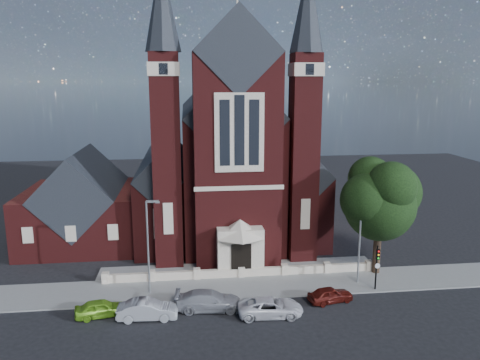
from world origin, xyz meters
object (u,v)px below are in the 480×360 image
at_px(church, 225,159).
at_px(traffic_signal, 377,262).
at_px(car_silver_a, 147,310).
at_px(car_white_suv, 270,307).
at_px(car_lime_van, 101,308).
at_px(street_lamp_right, 361,234).
at_px(car_silver_b, 209,301).
at_px(street_tree, 382,201).
at_px(car_dark_red, 330,295).
at_px(parish_hall, 83,207).
at_px(street_lamp_left, 149,242).

xyz_separation_m(church, traffic_signal, (11.00, -20.52, -5.60)).
distance_m(car_silver_a, car_white_suv, 9.23).
xyz_separation_m(church, car_lime_van, (-11.37, -22.33, -7.53)).
bearing_deg(street_lamp_right, traffic_signal, -59.99).
xyz_separation_m(street_lamp_right, car_white_suv, (-8.74, -4.77, -3.91)).
bearing_deg(car_silver_b, traffic_signal, -78.26).
bearing_deg(car_white_suv, street_tree, -57.52).
bearing_deg(car_dark_red, street_lamp_right, -61.02).
bearing_deg(street_tree, car_dark_red, -141.40).
bearing_deg(parish_hall, car_white_suv, -47.25).
relative_size(church, traffic_signal, 8.72).
distance_m(street_tree, car_white_suv, 14.42).
distance_m(parish_hall, street_lamp_left, 16.18).
bearing_deg(car_lime_van, car_dark_red, -99.92).
xyz_separation_m(traffic_signal, car_dark_red, (-4.46, -1.55, -1.95)).
bearing_deg(car_lime_van, car_white_suv, -106.95).
relative_size(street_lamp_right, car_silver_b, 1.54).
relative_size(church, car_silver_a, 7.80).
distance_m(church, street_lamp_right, 21.76).
bearing_deg(car_white_suv, car_silver_b, 74.51).
height_order(parish_hall, car_dark_red, parish_hall).
distance_m(parish_hall, car_dark_red, 28.51).
xyz_separation_m(traffic_signal, car_silver_b, (-14.22, -1.71, -1.82)).
distance_m(street_lamp_left, car_silver_a, 5.70).
relative_size(car_lime_van, car_white_suv, 0.78).
height_order(traffic_signal, car_silver_b, traffic_signal).
height_order(street_tree, car_white_suv, street_tree).
bearing_deg(car_silver_a, traffic_signal, -80.32).
distance_m(traffic_signal, car_silver_a, 19.14).
relative_size(traffic_signal, car_silver_a, 0.89).
height_order(street_tree, car_lime_van, street_tree).
bearing_deg(street_tree, car_white_suv, -150.07).
relative_size(car_silver_b, car_white_suv, 1.06).
bearing_deg(church, street_tree, -53.83).
height_order(car_lime_van, car_dark_red, car_lime_van).
relative_size(car_lime_van, car_dark_red, 1.04).
relative_size(street_lamp_left, car_lime_van, 2.10).
height_order(parish_hall, car_silver_b, parish_hall).
bearing_deg(car_silver_a, street_lamp_right, -75.08).
height_order(street_lamp_right, traffic_signal, street_lamp_right).
bearing_deg(parish_hall, traffic_signal, -29.98).
relative_size(car_silver_b, car_dark_red, 1.42).
bearing_deg(car_silver_b, car_white_suv, -103.14).
height_order(street_lamp_right, car_dark_red, street_lamp_right).
distance_m(street_tree, car_silver_a, 22.19).
bearing_deg(car_white_suv, car_silver_a, 88.98).
relative_size(street_lamp_left, traffic_signal, 2.02).
height_order(church, traffic_signal, church).
bearing_deg(street_lamp_right, car_lime_van, -171.03).
bearing_deg(traffic_signal, car_silver_a, -172.09).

